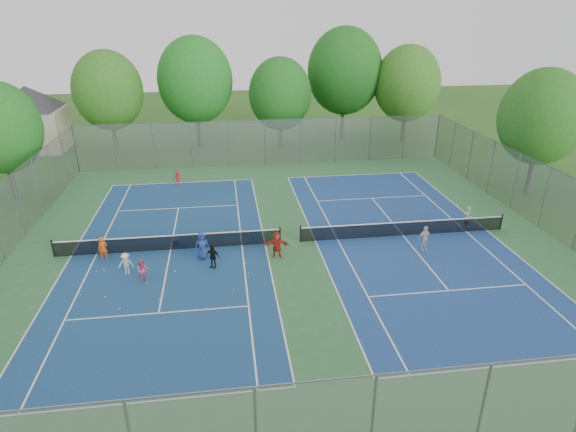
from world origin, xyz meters
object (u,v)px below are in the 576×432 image
at_px(net_left, 170,243).
at_px(net_right, 403,229).
at_px(ball_crate, 175,242).
at_px(instructor, 467,218).
at_px(ball_hopper, 203,244).

distance_m(net_left, net_right, 14.00).
height_order(ball_crate, instructor, instructor).
relative_size(net_left, instructor, 8.38).
bearing_deg(ball_hopper, ball_crate, 154.58).
distance_m(ball_crate, ball_hopper, 1.80).
height_order(net_left, ball_crate, net_left).
bearing_deg(ball_crate, net_right, -2.85).
xyz_separation_m(net_left, ball_crate, (0.23, 0.69, -0.30)).
xyz_separation_m(net_right, ball_crate, (-13.77, 0.69, -0.30)).
relative_size(net_right, ball_hopper, 24.26).
relative_size(ball_hopper, instructor, 0.35).
bearing_deg(ball_hopper, net_left, 177.40).
distance_m(net_right, ball_hopper, 12.15).
xyz_separation_m(net_left, ball_hopper, (1.85, -0.08, -0.19)).
height_order(net_left, net_right, same).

